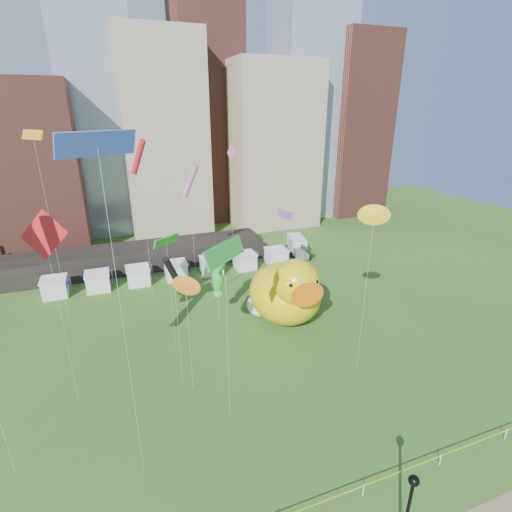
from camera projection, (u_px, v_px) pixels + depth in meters
name	position (u px, v px, depth m)	size (l,w,h in m)	color
skyline	(150.00, 111.00, 67.64)	(101.00, 23.00, 68.00)	brown
pavilion	(134.00, 257.00, 56.11)	(38.00, 6.00, 3.20)	black
vendor_tents	(176.00, 271.00, 52.72)	(33.24, 2.80, 2.40)	white
big_duck	(287.00, 291.00, 41.11)	(8.04, 10.61, 8.07)	yellow
small_duck	(260.00, 304.00, 43.13)	(3.59, 4.35, 3.14)	white
seahorse_green	(218.00, 275.00, 41.12)	(2.00, 2.28, 7.25)	silver
seahorse_purple	(291.00, 278.00, 44.49)	(1.18, 1.42, 4.93)	silver
lamppost	(409.00, 504.00, 19.46)	(0.55, 0.55, 5.31)	black
box_truck	(297.00, 246.00, 61.52)	(3.62, 6.62, 2.67)	silver
kite_0	(44.00, 237.00, 25.88)	(3.19, 1.84, 15.84)	silver
kite_1	(231.00, 159.00, 40.82)	(0.38, 1.82, 18.54)	silver
kite_3	(225.00, 253.00, 24.78)	(3.45, 3.04, 13.93)	silver
kite_4	(374.00, 216.00, 30.08)	(1.58, 1.02, 14.98)	silver
kite_5	(97.00, 146.00, 17.68)	(3.66, 2.20, 21.05)	silver
kite_6	(186.00, 286.00, 29.02)	(1.36, 1.20, 10.23)	silver
kite_7	(285.00, 214.00, 43.61)	(0.77, 2.73, 11.18)	silver
kite_8	(138.00, 157.00, 40.72)	(2.09, 1.98, 19.01)	silver
kite_9	(190.00, 182.00, 45.25)	(2.33, 1.88, 15.89)	silver
kite_10	(174.00, 274.00, 29.28)	(1.77, 1.46, 11.71)	silver
kite_11	(166.00, 241.00, 34.90)	(2.56, 2.00, 11.16)	silver
kite_14	(33.00, 137.00, 35.41)	(2.26, 2.56, 20.12)	silver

